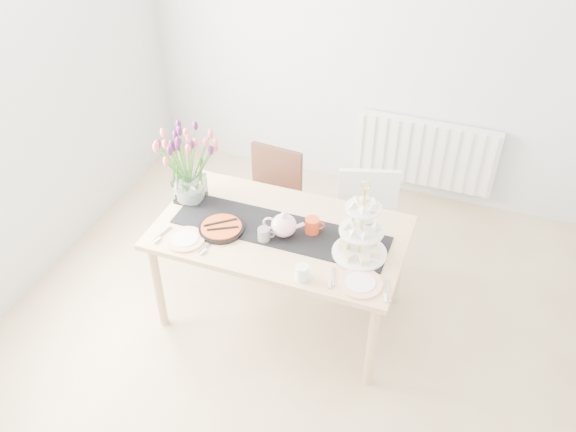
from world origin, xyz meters
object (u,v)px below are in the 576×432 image
(radiator, at_px, (424,153))
(mug_orange, at_px, (312,226))
(mug_white, at_px, (302,273))
(dining_table, at_px, (280,239))
(plate_left, at_px, (185,239))
(chair_brown, at_px, (271,194))
(plate_right, at_px, (360,283))
(chair_white, at_px, (367,222))
(tulip_vase, at_px, (186,155))
(teapot, at_px, (284,225))
(cake_stand, at_px, (361,237))
(tart_tin, at_px, (221,228))
(mug_grey, at_px, (264,235))
(cream_jug, at_px, (348,236))

(radiator, height_order, mug_orange, mug_orange)
(mug_white, height_order, mug_orange, mug_orange)
(dining_table, relative_size, plate_left, 6.41)
(chair_brown, bearing_deg, plate_right, -41.04)
(chair_white, height_order, tulip_vase, tulip_vase)
(dining_table, bearing_deg, teapot, -43.11)
(tulip_vase, distance_m, cake_stand, 1.25)
(radiator, height_order, chair_brown, chair_brown)
(tart_tin, distance_m, plate_right, 0.97)
(chair_white, distance_m, tart_tin, 1.10)
(chair_white, height_order, plate_left, chair_white)
(chair_brown, xyz_separation_m, tart_tin, (-0.01, -0.82, 0.28))
(mug_grey, bearing_deg, cake_stand, -15.61)
(chair_white, height_order, mug_orange, chair_white)
(teapot, bearing_deg, tart_tin, -173.58)
(chair_brown, bearing_deg, cream_jug, -34.86)
(teapot, bearing_deg, plate_right, -31.21)
(tulip_vase, bearing_deg, mug_orange, -3.52)
(plate_left, bearing_deg, teapot, 24.47)
(radiator, bearing_deg, cream_jug, -97.45)
(dining_table, bearing_deg, chair_white, 52.81)
(chair_brown, relative_size, cream_jug, 8.91)
(mug_grey, xyz_separation_m, plate_left, (-0.47, -0.17, -0.04))
(mug_white, bearing_deg, cream_jug, 77.64)
(tulip_vase, height_order, plate_left, tulip_vase)
(teapot, bearing_deg, plate_left, -162.31)
(dining_table, bearing_deg, cream_jug, 5.16)
(tart_tin, xyz_separation_m, mug_white, (0.63, -0.24, 0.03))
(chair_white, relative_size, tart_tin, 2.99)
(dining_table, relative_size, chair_brown, 1.92)
(chair_white, height_order, mug_white, chair_white)
(mug_grey, distance_m, plate_left, 0.50)
(tart_tin, distance_m, mug_grey, 0.29)
(chair_white, height_order, cream_jug, chair_white)
(tulip_vase, xyz_separation_m, plate_left, (0.17, -0.40, -0.35))
(dining_table, height_order, mug_grey, mug_grey)
(teapot, relative_size, mug_orange, 2.38)
(chair_brown, height_order, mug_grey, mug_grey)
(tulip_vase, relative_size, mug_grey, 7.08)
(mug_white, bearing_deg, mug_orange, 109.48)
(tulip_vase, xyz_separation_m, mug_orange, (0.89, -0.05, -0.30))
(mug_grey, bearing_deg, plate_left, 176.93)
(mug_white, bearing_deg, tart_tin, 168.17)
(radiator, distance_m, cream_jug, 1.74)
(cake_stand, bearing_deg, plate_right, -73.69)
(chair_white, bearing_deg, tart_tin, -154.72)
(cake_stand, height_order, mug_white, cake_stand)
(chair_brown, bearing_deg, tulip_vase, -116.05)
(chair_white, distance_m, cake_stand, 0.75)
(mug_white, bearing_deg, chair_white, 89.17)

